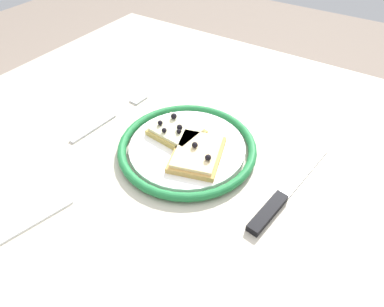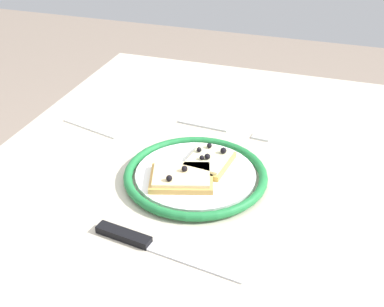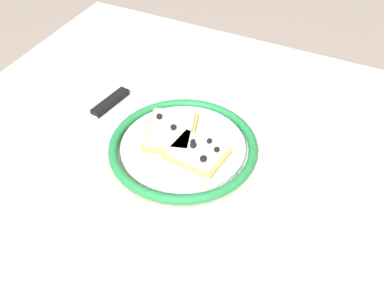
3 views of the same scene
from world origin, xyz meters
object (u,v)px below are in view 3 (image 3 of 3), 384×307
at_px(dining_table, 197,211).
at_px(knife, 99,112).
at_px(pizza_slice_far, 171,131).
at_px(fork, 290,186).
at_px(plate, 183,147).
at_px(pizza_slice_near, 198,152).
at_px(napkin, 320,97).

bearing_deg(dining_table, knife, -13.93).
relative_size(pizza_slice_far, knife, 0.53).
bearing_deg(fork, knife, -3.53).
bearing_deg(dining_table, fork, -166.66).
bearing_deg(dining_table, plate, -38.31).
relative_size(pizza_slice_near, napkin, 0.69).
distance_m(pizza_slice_far, fork, 0.22).
distance_m(plate, knife, 0.19).
bearing_deg(plate, knife, -6.76).
xyz_separation_m(dining_table, knife, (0.23, -0.06, 0.10)).
bearing_deg(pizza_slice_near, plate, -22.25).
bearing_deg(knife, pizza_slice_far, 177.47).
bearing_deg(dining_table, pizza_slice_far, -33.58).
distance_m(plate, napkin, 0.30).
height_order(dining_table, plate, plate).
distance_m(dining_table, napkin, 0.33).
xyz_separation_m(pizza_slice_near, knife, (0.22, -0.04, -0.02)).
height_order(dining_table, knife, knife).
bearing_deg(napkin, knife, 32.30).
height_order(pizza_slice_near, pizza_slice_far, same).
distance_m(fork, napkin, 0.25).
distance_m(dining_table, plate, 0.12).
xyz_separation_m(knife, fork, (-0.38, 0.02, -0.00)).
relative_size(dining_table, knife, 4.13).
relative_size(knife, napkin, 1.67).
bearing_deg(plate, fork, 179.69).
xyz_separation_m(pizza_slice_near, pizza_slice_far, (0.07, -0.03, -0.00)).
distance_m(dining_table, pizza_slice_far, 0.15).
bearing_deg(plate, pizza_slice_near, 157.75).
height_order(knife, fork, knife).
xyz_separation_m(plate, napkin, (-0.17, -0.25, -0.01)).
relative_size(dining_table, pizza_slice_near, 9.92).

